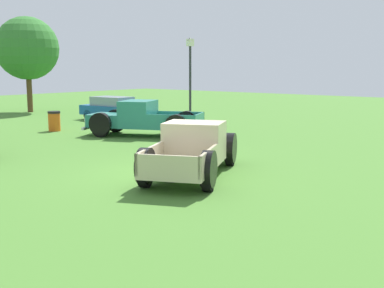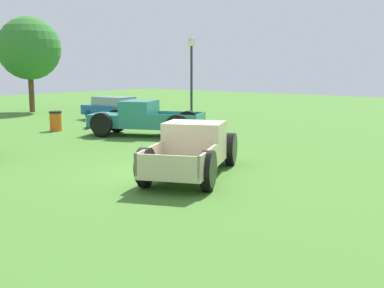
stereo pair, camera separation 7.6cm
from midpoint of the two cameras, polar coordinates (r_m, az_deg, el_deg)
ground_plane at (r=13.80m, az=-2.86°, el=-3.55°), size 80.00×80.00×0.00m
pickup_truck_foreground at (r=13.76m, az=0.52°, el=-0.56°), size 5.12×3.59×1.48m
pickup_truck_behind_right at (r=21.49m, az=-6.33°, el=2.97°), size 3.80×5.41×1.57m
sedan_distant_b at (r=28.10m, az=-9.05°, el=4.26°), size 1.94×4.15×1.35m
lamp_post_near at (r=24.28m, az=0.03°, el=7.52°), size 0.36×0.36×4.49m
trash_can at (r=23.91m, az=-15.81°, el=2.65°), size 0.59×0.59×0.95m
oak_tree_east at (r=34.58m, az=-18.72°, el=10.69°), size 4.20×4.20×6.39m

